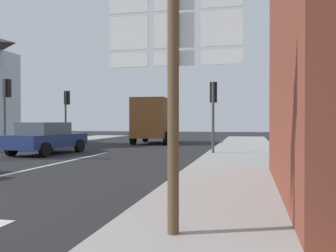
# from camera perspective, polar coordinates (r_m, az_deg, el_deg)

# --- Properties ---
(ground_plane) EXTENTS (80.00, 80.00, 0.00)m
(ground_plane) POSITION_cam_1_polar(r_m,az_deg,el_deg) (16.41, -11.95, -4.60)
(ground_plane) COLOR #232326
(sidewalk_right) EXTENTS (3.18, 44.00, 0.14)m
(sidewalk_right) POSITION_cam_1_polar(r_m,az_deg,el_deg) (12.97, 11.16, -5.69)
(sidewalk_right) COLOR #9E9B96
(sidewalk_right) RESTS_ON ground
(lane_centre_stripe) EXTENTS (0.16, 12.00, 0.01)m
(lane_centre_stripe) POSITION_cam_1_polar(r_m,az_deg,el_deg) (12.89, -19.33, -6.04)
(lane_centre_stripe) COLOR silver
(lane_centre_stripe) RESTS_ON ground
(sedan_far) EXTENTS (2.29, 4.35, 1.47)m
(sedan_far) POSITION_cam_1_polar(r_m,az_deg,el_deg) (18.07, -18.10, -1.72)
(sedan_far) COLOR navy
(sedan_far) RESTS_ON ground
(delivery_truck) EXTENTS (2.65, 5.08, 3.05)m
(delivery_truck) POSITION_cam_1_polar(r_m,az_deg,el_deg) (25.53, -2.10, 1.00)
(delivery_truck) COLOR #4C2D14
(delivery_truck) RESTS_ON ground
(route_sign_post) EXTENTS (1.66, 0.14, 3.20)m
(route_sign_post) POSITION_cam_1_polar(r_m,az_deg,el_deg) (4.57, 0.85, 6.92)
(route_sign_post) COLOR brown
(route_sign_post) RESTS_ON ground
(traffic_light_near_left) EXTENTS (0.30, 0.49, 3.64)m
(traffic_light_near_left) POSITION_cam_1_polar(r_m,az_deg,el_deg) (20.35, -23.50, 3.96)
(traffic_light_near_left) COLOR #47474C
(traffic_light_near_left) RESTS_ON ground
(traffic_light_far_left) EXTENTS (0.30, 0.49, 3.55)m
(traffic_light_far_left) POSITION_cam_1_polar(r_m,az_deg,el_deg) (25.70, -15.26, 3.15)
(traffic_light_far_left) COLOR #47474C
(traffic_light_far_left) RESTS_ON ground
(traffic_light_near_right) EXTENTS (0.30, 0.49, 3.25)m
(traffic_light_near_right) POSITION_cam_1_polar(r_m,az_deg,el_deg) (16.58, 6.96, 3.79)
(traffic_light_near_right) COLOR #47474C
(traffic_light_near_right) RESTS_ON ground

